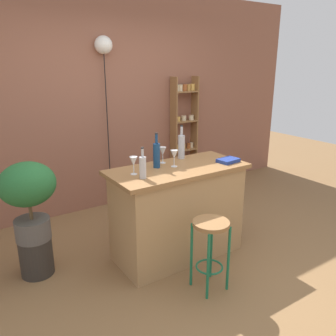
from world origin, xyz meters
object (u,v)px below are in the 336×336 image
bar_stool (210,240)px  pendant_globe_light (104,47)px  bottle_wine_red (181,146)px  bottle_sauce_amber (143,167)px  spice_shelf (184,133)px  cookbook (228,160)px  bottle_spirits_clear (157,155)px  wine_glass_center (163,152)px  potted_plant (28,193)px  wine_glass_right (174,155)px  plant_stool (36,256)px  wine_glass_left (134,162)px

bar_stool → pendant_globe_light: size_ratio=0.29×
bottle_wine_red → bottle_sauce_amber: 0.74m
spice_shelf → cookbook: (-0.64, -1.63, 0.07)m
bottle_sauce_amber → pendant_globe_light: bearing=76.1°
bottle_spirits_clear → cookbook: 0.75m
wine_glass_center → cookbook: bearing=-30.6°
bottle_spirits_clear → cookbook: bottle_spirits_clear is taller
bar_stool → spice_shelf: (1.25, 2.11, 0.42)m
potted_plant → pendant_globe_light: 2.10m
bottle_wine_red → pendant_globe_light: pendant_globe_light is taller
bar_stool → spice_shelf: size_ratio=0.37×
wine_glass_right → cookbook: bearing=-17.5°
plant_stool → wine_glass_center: wine_glass_center is taller
bar_stool → cookbook: bearing=38.0°
bar_stool → wine_glass_left: (-0.37, 0.66, 0.59)m
spice_shelf → pendant_globe_light: pendant_globe_light is taller
cookbook → pendant_globe_light: 2.09m
bottle_spirits_clear → bottle_wine_red: bearing=19.0°
bar_stool → wine_glass_right: (0.07, 0.65, 0.59)m
spice_shelf → pendant_globe_light: (-1.20, 0.04, 1.18)m
bar_stool → spice_shelf: spice_shelf is taller
spice_shelf → bottle_sauce_amber: (-1.60, -1.59, 0.15)m
plant_stool → wine_glass_left: wine_glass_left is taller
pendant_globe_light → bottle_sauce_amber: bearing=-103.9°
bottle_wine_red → cookbook: size_ratio=1.67×
bar_stool → pendant_globe_light: bearing=88.6°
spice_shelf → wine_glass_left: spice_shelf is taller
potted_plant → wine_glass_left: size_ratio=4.43×
potted_plant → cookbook: potted_plant is taller
wine_glass_center → plant_stool: bearing=169.6°
plant_stool → wine_glass_right: size_ratio=2.20×
bottle_wine_red → cookbook: (0.31, -0.37, -0.12)m
wine_glass_right → cookbook: 0.58m
wine_glass_right → plant_stool: bearing=162.8°
bottle_wine_red → wine_glass_center: bottle_wine_red is taller
plant_stool → wine_glass_center: 1.54m
bottle_sauce_amber → wine_glass_left: size_ratio=1.69×
bottle_sauce_amber → wine_glass_left: bottle_sauce_amber is taller
plant_stool → pendant_globe_light: 2.53m
bottle_sauce_amber → bottle_spirits_clear: bearing=37.7°
bottle_spirits_clear → pendant_globe_light: 1.76m
bar_stool → bottle_spirits_clear: size_ratio=1.88×
spice_shelf → potted_plant: 2.68m
wine_glass_right → pendant_globe_light: bearing=90.6°
plant_stool → bottle_spirits_clear: 1.46m
wine_glass_left → cookbook: bearing=-10.1°
pendant_globe_light → potted_plant: bearing=-138.7°
potted_plant → bar_stool: bearing=-41.0°
potted_plant → pendant_globe_light: pendant_globe_light is taller
bottle_spirits_clear → bar_stool: bearing=-83.3°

